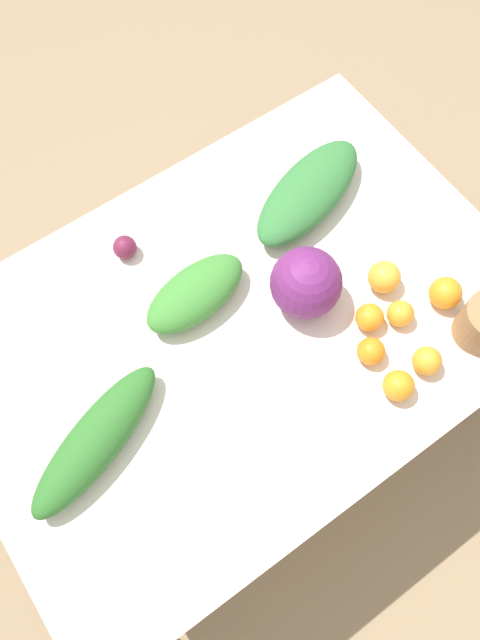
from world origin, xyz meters
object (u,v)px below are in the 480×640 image
at_px(cabbage_purple, 306,283).
at_px(orange_0, 400,314).
at_px(orange_5, 399,386).
at_px(greens_bunch_scallion, 308,192).
at_px(orange_3, 370,317).
at_px(orange_1, 371,351).
at_px(orange_4, 384,277).
at_px(beet_root, 125,247).
at_px(orange_2, 427,361).
at_px(orange_6, 445,293).
at_px(greens_bunch_kale, 96,440).
at_px(greens_bunch_dandelion, 195,293).

relative_size(cabbage_purple, orange_0, 2.64).
xyz_separation_m(cabbage_purple, orange_0, (-0.15, 0.17, -0.05)).
bearing_deg(orange_0, orange_5, 47.57).
relative_size(greens_bunch_scallion, orange_3, 5.73).
distance_m(greens_bunch_scallion, orange_1, 0.45).
bearing_deg(greens_bunch_scallion, orange_4, 90.73).
bearing_deg(orange_4, orange_1, 41.14).
distance_m(cabbage_purple, orange_1, 0.22).
xyz_separation_m(beet_root, orange_2, (-0.41, 0.65, 0.00)).
bearing_deg(orange_6, beet_root, -44.60).
xyz_separation_m(cabbage_purple, orange_5, (-0.03, 0.31, -0.05)).
xyz_separation_m(greens_bunch_scallion, greens_bunch_kale, (0.76, 0.24, -0.00)).
distance_m(greens_bunch_dandelion, orange_5, 0.51).
bearing_deg(greens_bunch_dandelion, cabbage_purple, 146.64).
height_order(greens_bunch_dandelion, orange_3, greens_bunch_dandelion).
xyz_separation_m(orange_2, orange_5, (0.09, 0.01, 0.00)).
distance_m(orange_4, orange_6, 0.15).
bearing_deg(orange_4, orange_0, 73.39).
height_order(greens_bunch_kale, beet_root, greens_bunch_kale).
height_order(greens_bunch_kale, orange_2, greens_bunch_kale).
distance_m(greens_bunch_kale, orange_4, 0.77).
xyz_separation_m(greens_bunch_kale, orange_4, (-0.76, 0.05, -0.01)).
bearing_deg(cabbage_purple, orange_5, 95.93).
height_order(greens_bunch_kale, orange_1, greens_bunch_kale).
bearing_deg(greens_bunch_kale, cabbage_purple, -177.38).
bearing_deg(orange_3, cabbage_purple, -58.19).
xyz_separation_m(cabbage_purple, orange_4, (-0.18, 0.08, -0.05)).
xyz_separation_m(greens_bunch_kale, orange_1, (-0.62, 0.18, -0.01)).
xyz_separation_m(orange_1, orange_2, (-0.09, 0.09, 0.00)).
distance_m(cabbage_purple, greens_bunch_scallion, 0.28).
bearing_deg(greens_bunch_kale, greens_bunch_scallion, -162.33).
relative_size(cabbage_purple, greens_bunch_scallion, 0.44).
bearing_deg(orange_3, orange_5, 71.71).
relative_size(greens_bunch_scallion, orange_1, 5.88).
relative_size(orange_2, orange_5, 0.95).
xyz_separation_m(beet_root, orange_6, (-0.56, 0.55, 0.01)).
bearing_deg(greens_bunch_scallion, orange_1, 71.41).
distance_m(greens_bunch_scallion, orange_3, 0.37).
distance_m(greens_bunch_dandelion, orange_6, 0.59).
distance_m(beet_root, orange_6, 0.79).
bearing_deg(cabbage_purple, orange_0, 131.45).
height_order(orange_2, orange_6, orange_6).
relative_size(greens_bunch_scallion, orange_6, 4.93).
bearing_deg(orange_1, greens_bunch_scallion, -108.59).
bearing_deg(greens_bunch_kale, orange_2, 158.96).
height_order(greens_bunch_scallion, orange_0, greens_bunch_scallion).
distance_m(orange_4, orange_5, 0.27).
relative_size(orange_4, orange_5, 1.11).
xyz_separation_m(orange_0, orange_5, (0.12, 0.13, 0.00)).
xyz_separation_m(greens_bunch_kale, beet_root, (-0.30, -0.38, -0.02)).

